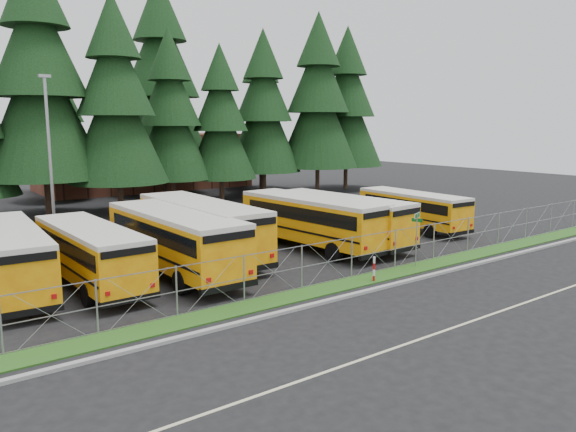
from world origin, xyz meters
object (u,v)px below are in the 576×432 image
(bus_2, at_px, (171,242))
(bus_6, at_px, (336,220))
(bus_1, at_px, (88,255))
(bus_3, at_px, (198,230))
(bus_0, at_px, (7,260))
(street_sign, at_px, (417,228))
(bus_east, at_px, (409,211))
(light_standard, at_px, (50,152))
(striped_bollard, at_px, (374,269))
(bus_5, at_px, (307,222))

(bus_2, bearing_deg, bus_6, 0.56)
(bus_1, xyz_separation_m, bus_3, (6.34, 1.51, 0.20))
(bus_0, bearing_deg, bus_6, 0.19)
(bus_0, xyz_separation_m, street_sign, (17.38, -7.83, 0.59))
(bus_2, relative_size, street_sign, 4.20)
(bus_east, distance_m, light_standard, 23.65)
(bus_east, bearing_deg, striped_bollard, -142.90)
(bus_2, height_order, bus_east, bus_2)
(bus_3, xyz_separation_m, light_standard, (-4.81, 10.04, 3.93))
(street_sign, bearing_deg, bus_3, 133.40)
(bus_0, xyz_separation_m, bus_2, (7.00, -1.42, 0.10))
(bus_0, xyz_separation_m, bus_5, (15.80, -1.02, 0.07))
(bus_2, height_order, street_sign, bus_2)
(bus_3, height_order, bus_east, bus_3)
(bus_3, xyz_separation_m, striped_bollard, (4.30, -8.95, -0.98))
(light_standard, bearing_deg, bus_6, -41.85)
(bus_1, xyz_separation_m, bus_6, (14.69, -0.24, 0.10))
(bus_5, height_order, light_standard, light_standard)
(bus_0, relative_size, bus_1, 1.05)
(striped_bollard, bearing_deg, bus_1, 144.99)
(bus_0, relative_size, bus_3, 0.92)
(bus_1, relative_size, striped_bollard, 8.75)
(street_sign, bearing_deg, bus_0, 155.76)
(bus_5, height_order, street_sign, bus_5)
(bus_0, xyz_separation_m, striped_bollard, (13.78, -8.43, -0.85))
(bus_2, bearing_deg, bus_3, 37.56)
(bus_5, bearing_deg, bus_6, -9.99)
(striped_bollard, distance_m, light_standard, 21.63)
(bus_6, height_order, striped_bollard, bus_6)
(bus_1, distance_m, bus_5, 12.66)
(bus_east, distance_m, striped_bollard, 13.73)
(bus_3, distance_m, street_sign, 11.50)
(bus_6, bearing_deg, light_standard, 133.56)
(bus_1, bearing_deg, street_sign, -26.48)
(bus_3, xyz_separation_m, street_sign, (7.90, -8.35, 0.46))
(bus_east, bearing_deg, bus_0, -178.96)
(bus_3, relative_size, bus_east, 1.22)
(bus_5, bearing_deg, bus_1, 175.60)
(bus_1, relative_size, street_sign, 3.74)
(bus_5, distance_m, striped_bollard, 7.74)
(bus_2, xyz_separation_m, bus_6, (10.84, 0.19, -0.07))
(bus_6, bearing_deg, bus_3, 163.59)
(bus_1, height_order, bus_east, bus_1)
(bus_0, height_order, bus_east, bus_0)
(bus_6, bearing_deg, bus_5, 169.65)
(bus_2, relative_size, bus_6, 1.05)
(bus_0, height_order, bus_6, bus_6)
(bus_east, relative_size, striped_bollard, 8.21)
(bus_6, xyz_separation_m, street_sign, (-0.45, -6.60, 0.56))
(bus_6, bearing_deg, bus_0, 171.48)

